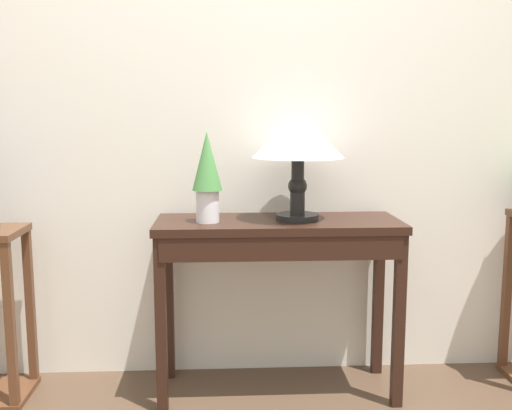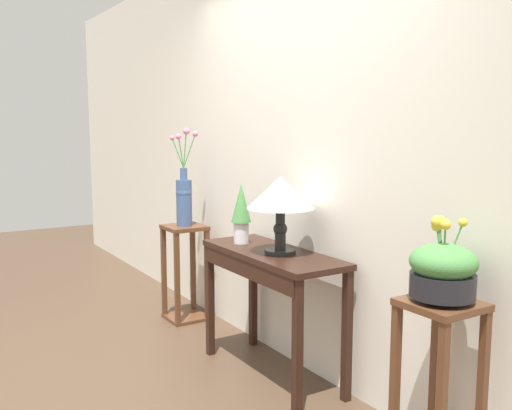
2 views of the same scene
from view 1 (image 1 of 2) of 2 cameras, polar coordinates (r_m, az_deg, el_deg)
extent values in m
cube|color=silver|center=(2.81, 0.22, 12.03)|extent=(9.00, 0.10, 2.80)
cube|color=black|center=(2.56, 2.14, -1.83)|extent=(1.06, 0.40, 0.03)
cube|color=black|center=(2.40, 2.52, -4.19)|extent=(0.99, 0.03, 0.10)
cube|color=black|center=(2.51, -9.13, -11.48)|extent=(0.05, 0.04, 0.75)
cube|color=black|center=(2.60, 13.58, -10.90)|extent=(0.04, 0.04, 0.75)
cube|color=black|center=(2.83, -8.41, -9.14)|extent=(0.05, 0.04, 0.75)
cube|color=black|center=(2.91, 11.68, -8.73)|extent=(0.04, 0.04, 0.75)
cylinder|color=black|center=(2.57, 3.99, -1.15)|extent=(0.18, 0.18, 0.02)
cylinder|color=black|center=(2.56, 4.01, 0.48)|extent=(0.06, 0.06, 0.12)
sphere|color=black|center=(2.55, 4.02, 1.84)|extent=(0.08, 0.08, 0.08)
cylinder|color=black|center=(2.54, 4.04, 3.21)|extent=(0.06, 0.06, 0.12)
cone|color=silver|center=(2.53, 4.07, 6.67)|extent=(0.39, 0.39, 0.18)
cylinder|color=silver|center=(2.50, -4.68, -0.12)|extent=(0.10, 0.10, 0.14)
cone|color=#478442|center=(2.48, -4.74, 4.25)|extent=(0.13, 0.13, 0.25)
cube|color=#56331E|center=(2.68, -22.59, -10.62)|extent=(0.04, 0.03, 0.70)
cube|color=#56331E|center=(2.91, -20.91, -9.02)|extent=(0.04, 0.04, 0.70)
cube|color=#56331E|center=(3.11, 22.99, -7.66)|extent=(0.04, 0.04, 0.74)
camera|label=2|loc=(3.15, 76.41, 7.56)|focal=40.85mm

